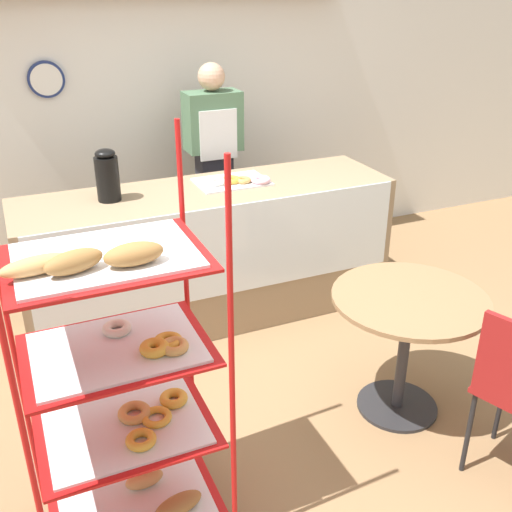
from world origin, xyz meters
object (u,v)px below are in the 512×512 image
pastry_rack (124,384)px  person_worker (214,166)px  cafe_table (407,324)px  coffee_carafe (107,176)px  donut_tray_counter (235,181)px

pastry_rack → person_worker: pastry_rack is taller
person_worker → cafe_table: person_worker is taller
person_worker → coffee_carafe: 1.05m
person_worker → donut_tray_counter: size_ratio=3.47×
coffee_carafe → donut_tray_counter: coffee_carafe is taller
pastry_rack → person_worker: 2.44m
pastry_rack → donut_tray_counter: bearing=55.2°
pastry_rack → donut_tray_counter: size_ratio=3.58×
pastry_rack → coffee_carafe: size_ratio=5.26×
coffee_carafe → donut_tray_counter: (0.82, -0.01, -0.14)m
pastry_rack → coffee_carafe: bearing=80.1°
coffee_carafe → donut_tray_counter: size_ratio=0.68×
pastry_rack → person_worker: bearing=61.7°
person_worker → coffee_carafe: (-0.87, -0.54, 0.19)m
person_worker → donut_tray_counter: bearing=-95.1°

